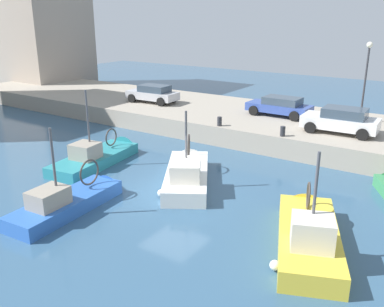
{
  "coord_description": "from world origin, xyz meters",
  "views": [
    {
      "loc": [
        -13.88,
        -10.26,
        7.6
      ],
      "look_at": [
        2.07,
        0.44,
        1.2
      ],
      "focal_mm": 39.42,
      "sensor_mm": 36.0,
      "label": 1
    }
  ],
  "objects_px": {
    "parked_car_white": "(341,120)",
    "mooring_bollard_north": "(220,121)",
    "fishing_boat_teal": "(100,160)",
    "fishing_boat_yellow": "(307,240)",
    "quay_streetlamp": "(367,69)",
    "parked_car_blue": "(280,106)",
    "fishing_boat_white": "(187,178)",
    "mooring_bollard_mid": "(283,131)",
    "parked_car_silver": "(153,93)",
    "fishing_boat_blue": "(73,205)"
  },
  "relations": [
    {
      "from": "parked_car_white",
      "to": "mooring_bollard_north",
      "type": "xyz_separation_m",
      "value": [
        -2.43,
        6.43,
        -0.46
      ]
    },
    {
      "from": "fishing_boat_yellow",
      "to": "mooring_bollard_mid",
      "type": "bearing_deg",
      "value": 27.98
    },
    {
      "from": "fishing_boat_white",
      "to": "parked_car_blue",
      "type": "relative_size",
      "value": 1.51
    },
    {
      "from": "mooring_bollard_mid",
      "to": "fishing_boat_white",
      "type": "bearing_deg",
      "value": 158.19
    },
    {
      "from": "mooring_bollard_mid",
      "to": "mooring_bollard_north",
      "type": "xyz_separation_m",
      "value": [
        0.0,
        4.0,
        0.0
      ]
    },
    {
      "from": "fishing_boat_blue",
      "to": "parked_car_blue",
      "type": "relative_size",
      "value": 1.43
    },
    {
      "from": "mooring_bollard_north",
      "to": "fishing_boat_blue",
      "type": "bearing_deg",
      "value": 177.13
    },
    {
      "from": "fishing_boat_teal",
      "to": "fishing_boat_white",
      "type": "bearing_deg",
      "value": -85.76
    },
    {
      "from": "fishing_boat_white",
      "to": "parked_car_blue",
      "type": "bearing_deg",
      "value": -1.61
    },
    {
      "from": "fishing_boat_blue",
      "to": "fishing_boat_white",
      "type": "bearing_deg",
      "value": -23.59
    },
    {
      "from": "parked_car_white",
      "to": "mooring_bollard_mid",
      "type": "relative_size",
      "value": 7.56
    },
    {
      "from": "parked_car_silver",
      "to": "mooring_bollard_north",
      "type": "bearing_deg",
      "value": -112.86
    },
    {
      "from": "fishing_boat_yellow",
      "to": "mooring_bollard_north",
      "type": "bearing_deg",
      "value": 45.48
    },
    {
      "from": "fishing_boat_blue",
      "to": "mooring_bollard_mid",
      "type": "distance_m",
      "value": 11.89
    },
    {
      "from": "fishing_boat_teal",
      "to": "quay_streetlamp",
      "type": "xyz_separation_m",
      "value": [
        11.89,
        -10.53,
        4.35
      ]
    },
    {
      "from": "fishing_boat_white",
      "to": "parked_car_silver",
      "type": "relative_size",
      "value": 1.58
    },
    {
      "from": "fishing_boat_white",
      "to": "parked_car_blue",
      "type": "height_order",
      "value": "fishing_boat_white"
    },
    {
      "from": "fishing_boat_teal",
      "to": "quay_streetlamp",
      "type": "height_order",
      "value": "quay_streetlamp"
    },
    {
      "from": "fishing_boat_yellow",
      "to": "fishing_boat_white",
      "type": "relative_size",
      "value": 1.03
    },
    {
      "from": "fishing_boat_yellow",
      "to": "parked_car_blue",
      "type": "xyz_separation_m",
      "value": [
        12.69,
        6.42,
        1.74
      ]
    },
    {
      "from": "fishing_boat_yellow",
      "to": "fishing_boat_white",
      "type": "xyz_separation_m",
      "value": [
        2.41,
        6.71,
        0.01
      ]
    },
    {
      "from": "fishing_boat_blue",
      "to": "mooring_bollard_mid",
      "type": "xyz_separation_m",
      "value": [
        10.9,
        -4.55,
        1.36
      ]
    },
    {
      "from": "mooring_bollard_mid",
      "to": "mooring_bollard_north",
      "type": "relative_size",
      "value": 1.0
    },
    {
      "from": "fishing_boat_white",
      "to": "mooring_bollard_north",
      "type": "bearing_deg",
      "value": 15.93
    },
    {
      "from": "fishing_boat_blue",
      "to": "parked_car_silver",
      "type": "height_order",
      "value": "fishing_boat_blue"
    },
    {
      "from": "quay_streetlamp",
      "to": "fishing_boat_blue",
      "type": "bearing_deg",
      "value": 156.15
    },
    {
      "from": "fishing_boat_yellow",
      "to": "fishing_boat_teal",
      "type": "bearing_deg",
      "value": 80.63
    },
    {
      "from": "fishing_boat_teal",
      "to": "fishing_boat_yellow",
      "type": "bearing_deg",
      "value": -99.37
    },
    {
      "from": "parked_car_blue",
      "to": "quay_streetlamp",
      "type": "relative_size",
      "value": 0.86
    },
    {
      "from": "fishing_boat_teal",
      "to": "fishing_boat_white",
      "type": "relative_size",
      "value": 1.02
    },
    {
      "from": "fishing_boat_blue",
      "to": "mooring_bollard_north",
      "type": "relative_size",
      "value": 10.83
    },
    {
      "from": "fishing_boat_teal",
      "to": "parked_car_silver",
      "type": "relative_size",
      "value": 1.61
    },
    {
      "from": "fishing_boat_teal",
      "to": "parked_car_white",
      "type": "height_order",
      "value": "fishing_boat_teal"
    },
    {
      "from": "parked_car_white",
      "to": "quay_streetlamp",
      "type": "xyz_separation_m",
      "value": [
        3.22,
        -0.34,
        2.52
      ]
    },
    {
      "from": "parked_car_white",
      "to": "mooring_bollard_mid",
      "type": "distance_m",
      "value": 3.47
    },
    {
      "from": "fishing_boat_white",
      "to": "mooring_bollard_north",
      "type": "relative_size",
      "value": 11.51
    },
    {
      "from": "fishing_boat_white",
      "to": "parked_car_white",
      "type": "height_order",
      "value": "fishing_boat_white"
    },
    {
      "from": "parked_car_white",
      "to": "parked_car_blue",
      "type": "distance_m",
      "value": 4.92
    },
    {
      "from": "fishing_boat_yellow",
      "to": "fishing_boat_blue",
      "type": "height_order",
      "value": "fishing_boat_yellow"
    },
    {
      "from": "mooring_bollard_mid",
      "to": "quay_streetlamp",
      "type": "height_order",
      "value": "quay_streetlamp"
    },
    {
      "from": "fishing_boat_blue",
      "to": "parked_car_silver",
      "type": "distance_m",
      "value": 15.95
    },
    {
      "from": "mooring_bollard_mid",
      "to": "mooring_bollard_north",
      "type": "distance_m",
      "value": 4.0
    },
    {
      "from": "fishing_boat_teal",
      "to": "mooring_bollard_north",
      "type": "xyz_separation_m",
      "value": [
        6.24,
        -3.76,
        1.37
      ]
    },
    {
      "from": "fishing_boat_white",
      "to": "fishing_boat_blue",
      "type": "bearing_deg",
      "value": 156.41
    },
    {
      "from": "fishing_boat_teal",
      "to": "mooring_bollard_mid",
      "type": "bearing_deg",
      "value": -51.22
    },
    {
      "from": "fishing_boat_yellow",
      "to": "mooring_bollard_mid",
      "type": "xyz_separation_m",
      "value": [
        8.24,
        4.38,
        1.36
      ]
    },
    {
      "from": "parked_car_blue",
      "to": "mooring_bollard_mid",
      "type": "xyz_separation_m",
      "value": [
        -4.45,
        -2.05,
        -0.38
      ]
    },
    {
      "from": "fishing_boat_white",
      "to": "quay_streetlamp",
      "type": "xyz_separation_m",
      "value": [
        11.48,
        -5.11,
        4.32
      ]
    },
    {
      "from": "parked_car_white",
      "to": "parked_car_silver",
      "type": "relative_size",
      "value": 1.04
    },
    {
      "from": "fishing_boat_blue",
      "to": "parked_car_white",
      "type": "xyz_separation_m",
      "value": [
        13.33,
        -6.98,
        1.82
      ]
    }
  ]
}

